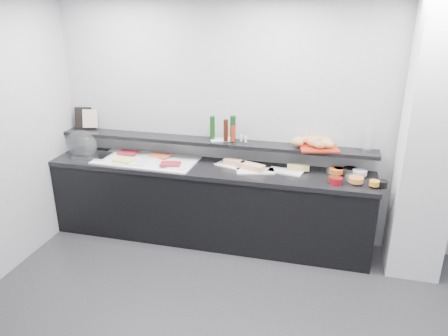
% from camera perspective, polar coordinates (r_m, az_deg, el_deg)
% --- Properties ---
extents(back_wall, '(5.00, 0.02, 2.70)m').
position_cam_1_polar(back_wall, '(4.82, 6.84, 5.70)').
color(back_wall, '#ACAEB3').
rests_on(back_wall, ground).
extents(column, '(0.50, 0.50, 2.70)m').
position_cam_1_polar(column, '(4.54, 25.30, 2.81)').
color(column, white).
rests_on(column, ground).
extents(buffet_cabinet, '(3.60, 0.60, 0.85)m').
position_cam_1_polar(buffet_cabinet, '(5.01, -2.08, -4.88)').
color(buffet_cabinet, black).
rests_on(buffet_cabinet, ground).
extents(counter_top, '(3.62, 0.62, 0.05)m').
position_cam_1_polar(counter_top, '(4.83, -2.15, -0.08)').
color(counter_top, black).
rests_on(counter_top, buffet_cabinet).
extents(wall_shelf, '(3.60, 0.25, 0.04)m').
position_cam_1_polar(wall_shelf, '(4.90, -1.61, 3.42)').
color(wall_shelf, black).
rests_on(wall_shelf, back_wall).
extents(cloche_base, '(0.41, 0.28, 0.04)m').
position_cam_1_polar(cloche_base, '(5.32, -16.74, 1.56)').
color(cloche_base, '#ACAFB2').
rests_on(cloche_base, counter_top).
extents(cloche_dome, '(0.51, 0.42, 0.34)m').
position_cam_1_polar(cloche_dome, '(5.42, -18.10, 2.96)').
color(cloche_dome, silver).
rests_on(cloche_dome, cloche_base).
extents(linen_runner, '(1.17, 0.58, 0.01)m').
position_cam_1_polar(linen_runner, '(5.06, -10.13, 1.00)').
color(linen_runner, white).
rests_on(linen_runner, counter_top).
extents(platter_meat_a, '(0.33, 0.25, 0.01)m').
position_cam_1_polar(platter_meat_a, '(5.32, -12.67, 2.00)').
color(platter_meat_a, silver).
rests_on(platter_meat_a, linen_runner).
extents(food_meat_a, '(0.23, 0.15, 0.02)m').
position_cam_1_polar(food_meat_a, '(5.26, -12.44, 2.00)').
color(food_meat_a, maroon).
rests_on(food_meat_a, platter_meat_a).
extents(platter_salmon, '(0.35, 0.28, 0.01)m').
position_cam_1_polar(platter_salmon, '(5.15, -8.88, 1.62)').
color(platter_salmon, silver).
rests_on(platter_salmon, linen_runner).
extents(food_salmon, '(0.23, 0.17, 0.02)m').
position_cam_1_polar(food_salmon, '(5.09, -8.27, 1.65)').
color(food_salmon, '#D34F2B').
rests_on(food_salmon, platter_salmon).
extents(platter_cheese, '(0.36, 0.25, 0.01)m').
position_cam_1_polar(platter_cheese, '(5.00, -11.97, 0.81)').
color(platter_cheese, white).
rests_on(platter_cheese, linen_runner).
extents(food_cheese, '(0.22, 0.16, 0.02)m').
position_cam_1_polar(food_cheese, '(5.01, -12.98, 0.97)').
color(food_cheese, '#ECEB5C').
rests_on(food_cheese, platter_cheese).
extents(platter_meat_b, '(0.37, 0.29, 0.01)m').
position_cam_1_polar(platter_meat_b, '(4.83, -6.40, 0.42)').
color(platter_meat_b, white).
rests_on(platter_meat_b, linen_runner).
extents(food_meat_b, '(0.24, 0.18, 0.02)m').
position_cam_1_polar(food_meat_b, '(4.81, -7.02, 0.53)').
color(food_meat_b, maroon).
rests_on(food_meat_b, platter_meat_b).
extents(sandwich_plate_left, '(0.34, 0.23, 0.01)m').
position_cam_1_polar(sandwich_plate_left, '(4.82, 0.73, 0.31)').
color(sandwich_plate_left, white).
rests_on(sandwich_plate_left, counter_top).
extents(sandwich_food_left, '(0.26, 0.15, 0.06)m').
position_cam_1_polar(sandwich_food_left, '(4.81, 1.41, 0.73)').
color(sandwich_food_left, '#E1A876').
rests_on(sandwich_food_left, sandwich_plate_left).
extents(tongs_left, '(0.16, 0.05, 0.01)m').
position_cam_1_polar(tongs_left, '(4.85, -0.51, 0.58)').
color(tongs_left, silver).
rests_on(tongs_left, sandwich_plate_left).
extents(sandwich_plate_mid, '(0.43, 0.27, 0.01)m').
position_cam_1_polar(sandwich_plate_mid, '(4.68, 4.13, -0.41)').
color(sandwich_plate_mid, white).
rests_on(sandwich_plate_mid, counter_top).
extents(sandwich_food_mid, '(0.30, 0.20, 0.06)m').
position_cam_1_polar(sandwich_food_mid, '(4.70, 3.63, 0.18)').
color(sandwich_food_mid, tan).
rests_on(sandwich_food_mid, sandwich_plate_mid).
extents(tongs_mid, '(0.16, 0.02, 0.01)m').
position_cam_1_polar(tongs_mid, '(4.64, 4.40, -0.46)').
color(tongs_mid, '#AEB1B5').
rests_on(tongs_mid, sandwich_plate_mid).
extents(sandwich_plate_right, '(0.39, 0.23, 0.01)m').
position_cam_1_polar(sandwich_plate_right, '(4.70, 8.01, -0.45)').
color(sandwich_plate_right, white).
rests_on(sandwich_plate_right, counter_top).
extents(sandwich_food_right, '(0.24, 0.13, 0.06)m').
position_cam_1_polar(sandwich_food_right, '(4.73, 9.66, 0.09)').
color(sandwich_food_right, '#D8B971').
rests_on(sandwich_food_right, sandwich_plate_right).
extents(tongs_right, '(0.16, 0.01, 0.01)m').
position_cam_1_polar(tongs_right, '(4.67, 9.34, -0.55)').
color(tongs_right, silver).
rests_on(tongs_right, sandwich_plate_right).
extents(bowl_glass_fruit, '(0.19, 0.19, 0.07)m').
position_cam_1_polar(bowl_glass_fruit, '(4.73, 14.08, -0.43)').
color(bowl_glass_fruit, white).
rests_on(bowl_glass_fruit, counter_top).
extents(fill_glass_fruit, '(0.19, 0.19, 0.05)m').
position_cam_1_polar(fill_glass_fruit, '(4.72, 14.43, -0.34)').
color(fill_glass_fruit, orange).
rests_on(fill_glass_fruit, bowl_glass_fruit).
extents(bowl_black_jam, '(0.19, 0.19, 0.07)m').
position_cam_1_polar(bowl_black_jam, '(4.78, 16.17, -0.39)').
color(bowl_black_jam, black).
rests_on(bowl_black_jam, counter_top).
extents(fill_black_jam, '(0.12, 0.12, 0.05)m').
position_cam_1_polar(fill_black_jam, '(4.74, 14.76, -0.27)').
color(fill_black_jam, '#57150C').
rests_on(fill_black_jam, bowl_black_jam).
extents(bowl_glass_cream, '(0.24, 0.24, 0.07)m').
position_cam_1_polar(bowl_glass_cream, '(4.75, 16.38, -0.53)').
color(bowl_glass_cream, white).
rests_on(bowl_glass_cream, counter_top).
extents(fill_glass_cream, '(0.19, 0.19, 0.05)m').
position_cam_1_polar(fill_glass_cream, '(4.74, 17.31, -0.55)').
color(fill_glass_cream, white).
rests_on(fill_glass_cream, bowl_glass_cream).
extents(bowl_red_jam, '(0.13, 0.13, 0.07)m').
position_cam_1_polar(bowl_red_jam, '(4.49, 14.43, -1.62)').
color(bowl_red_jam, maroon).
rests_on(bowl_red_jam, counter_top).
extents(fill_red_jam, '(0.13, 0.13, 0.05)m').
position_cam_1_polar(fill_red_jam, '(4.49, 14.13, -1.42)').
color(fill_red_jam, '#50180B').
rests_on(fill_red_jam, bowl_red_jam).
extents(bowl_glass_salmon, '(0.19, 0.19, 0.07)m').
position_cam_1_polar(bowl_glass_salmon, '(4.57, 16.64, -1.46)').
color(bowl_glass_salmon, white).
rests_on(bowl_glass_salmon, counter_top).
extents(fill_glass_salmon, '(0.18, 0.18, 0.05)m').
position_cam_1_polar(fill_glass_salmon, '(4.54, 16.87, -1.46)').
color(fill_glass_salmon, orange).
rests_on(fill_glass_salmon, bowl_glass_salmon).
extents(bowl_black_fruit, '(0.14, 0.14, 0.07)m').
position_cam_1_polar(bowl_black_fruit, '(4.54, 19.93, -1.99)').
color(bowl_black_fruit, black).
rests_on(bowl_black_fruit, counter_top).
extents(fill_black_fruit, '(0.11, 0.11, 0.05)m').
position_cam_1_polar(fill_black_fruit, '(4.51, 19.05, -1.88)').
color(fill_black_fruit, orange).
rests_on(fill_black_fruit, bowl_black_fruit).
extents(framed_print, '(0.26, 0.13, 0.26)m').
position_cam_1_polar(framed_print, '(5.58, -17.68, 6.25)').
color(framed_print, black).
rests_on(framed_print, wall_shelf).
extents(print_art, '(0.19, 0.08, 0.22)m').
position_cam_1_polar(print_art, '(5.54, -17.10, 6.19)').
color(print_art, beige).
rests_on(print_art, framed_print).
extents(condiment_tray, '(0.27, 0.21, 0.01)m').
position_cam_1_polar(condiment_tray, '(4.90, -0.39, 3.74)').
color(condiment_tray, white).
rests_on(condiment_tray, wall_shelf).
extents(bottle_green_a, '(0.06, 0.06, 0.26)m').
position_cam_1_polar(bottle_green_a, '(4.86, -1.53, 5.27)').
color(bottle_green_a, '#103B11').
rests_on(bottle_green_a, condiment_tray).
extents(bottle_brown, '(0.06, 0.06, 0.24)m').
position_cam_1_polar(bottle_brown, '(4.81, 0.23, 4.96)').
color(bottle_brown, '#361309').
rests_on(bottle_brown, condiment_tray).
extents(bottle_green_b, '(0.07, 0.07, 0.28)m').
position_cam_1_polar(bottle_green_b, '(4.80, 1.17, 5.19)').
color(bottle_green_b, '#0D3315').
rests_on(bottle_green_b, condiment_tray).
extents(bottle_hot, '(0.05, 0.05, 0.18)m').
position_cam_1_polar(bottle_hot, '(4.79, 1.18, 4.54)').
color(bottle_hot, '#B2290C').
rests_on(bottle_hot, condiment_tray).
extents(shaker_salt, '(0.03, 0.03, 0.07)m').
position_cam_1_polar(shaker_salt, '(4.82, 2.26, 3.93)').
color(shaker_salt, white).
rests_on(shaker_salt, condiment_tray).
extents(shaker_pepper, '(0.04, 0.04, 0.07)m').
position_cam_1_polar(shaker_pepper, '(4.78, 2.85, 3.79)').
color(shaker_pepper, silver).
rests_on(shaker_pepper, condiment_tray).
extents(bread_tray, '(0.45, 0.36, 0.02)m').
position_cam_1_polar(bread_tray, '(4.70, 12.27, 2.55)').
color(bread_tray, maroon).
rests_on(bread_tray, wall_shelf).
extents(bread_roll_nw, '(0.16, 0.13, 0.08)m').
position_cam_1_polar(bread_roll_nw, '(4.78, 10.90, 3.60)').
color(bread_roll_nw, '#B77145').
rests_on(bread_roll_nw, bread_tray).
extents(bread_roll_n, '(0.14, 0.12, 0.08)m').
position_cam_1_polar(bread_roll_n, '(4.79, 11.83, 3.56)').
color(bread_roll_n, tan).
rests_on(bread_roll_n, bread_tray).
extents(bread_roll_ne, '(0.16, 0.13, 0.08)m').
position_cam_1_polar(bread_roll_ne, '(4.79, 13.20, 3.43)').
color(bread_roll_ne, '#D28650').
rests_on(bread_roll_ne, bread_tray).
extents(bread_roll_sw, '(0.16, 0.13, 0.08)m').
position_cam_1_polar(bread_roll_sw, '(4.68, 9.49, 3.32)').
color(bread_roll_sw, '#B47945').
rests_on(bread_roll_sw, bread_tray).
extents(bread_roll_s, '(0.15, 0.11, 0.08)m').
position_cam_1_polar(bread_roll_s, '(4.65, 12.45, 2.96)').
color(bread_roll_s, '#AD7042').
rests_on(bread_roll_s, bread_tray).
extents(bread_roll_se, '(0.17, 0.12, 0.08)m').
position_cam_1_polar(bread_roll_se, '(4.69, 13.29, 3.07)').
color(bread_roll_se, gold).
rests_on(bread_roll_se, bread_tray).
extents(bread_roll_midw, '(0.15, 0.11, 0.08)m').
position_cam_1_polar(bread_roll_midw, '(4.75, 9.77, 3.57)').
color(bread_roll_midw, '#D58751').
rests_on(bread_roll_midw, bread_tray).
extents(bread_roll_mide, '(0.14, 0.12, 0.08)m').
position_cam_1_polar(bread_roll_mide, '(4.69, 11.55, 3.20)').
color(bread_roll_mide, '#AD6B42').
rests_on(bread_roll_mide, bread_tray).
extents(carafe, '(0.10, 0.10, 0.30)m').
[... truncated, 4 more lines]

